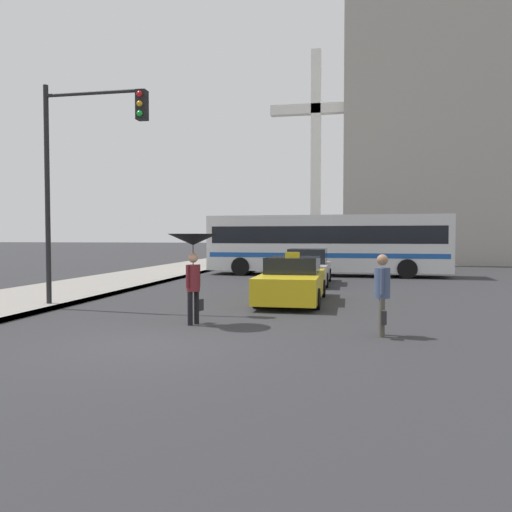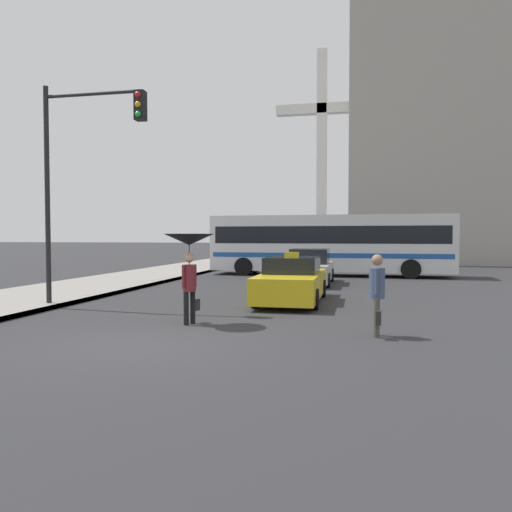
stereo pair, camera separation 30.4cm
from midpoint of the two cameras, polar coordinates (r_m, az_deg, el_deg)
The scene contains 9 objects.
ground_plane at distance 9.90m, azimuth -12.61°, elevation -9.82°, with size 300.00×300.00×0.00m, color #2D2D30.
taxi at distance 15.71m, azimuth 3.64°, elevation -2.88°, with size 1.91×4.76×1.57m.
sedan_red at distance 21.70m, azimuth 5.52°, elevation -1.38°, with size 1.91×4.55×1.52m.
city_bus at distance 26.51m, azimuth 7.69°, elevation 1.57°, with size 12.53×3.07×3.15m.
pedestrian_with_umbrella at distance 11.69m, azimuth -7.94°, elevation 0.75°, with size 1.17×1.17×2.12m.
pedestrian_man at distance 10.56m, azimuth 13.43°, elevation -3.68°, with size 0.35×0.62×1.69m.
traffic_light at distance 14.99m, azimuth -19.70°, elevation 10.79°, with size 3.09×0.38×6.32m.
building_tower_near at distance 45.71m, azimuth 19.56°, elevation 18.32°, with size 14.49×13.50×29.62m.
monument_cross at distance 47.80m, azimuth 6.68°, elevation 12.91°, with size 8.47×0.90×19.24m.
Camera 1 is at (3.70, -8.91, 2.06)m, focal length 35.00 mm.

